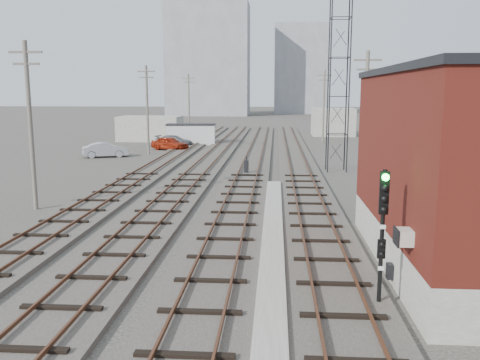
# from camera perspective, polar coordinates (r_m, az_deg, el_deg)

# --- Properties ---
(ground) EXTENTS (320.00, 320.00, 0.00)m
(ground) POSITION_cam_1_polar(r_m,az_deg,el_deg) (66.63, 3.52, 4.36)
(ground) COLOR #282621
(ground) RESTS_ON ground
(track_right) EXTENTS (3.20, 90.00, 0.39)m
(track_right) POSITION_cam_1_polar(r_m,az_deg,el_deg) (45.79, 6.40, 1.95)
(track_right) COLOR #332D28
(track_right) RESTS_ON ground
(track_mid_right) EXTENTS (3.20, 90.00, 0.39)m
(track_mid_right) POSITION_cam_1_polar(r_m,az_deg,el_deg) (45.80, 1.39, 2.01)
(track_mid_right) COLOR #332D28
(track_mid_right) RESTS_ON ground
(track_mid_left) EXTENTS (3.20, 90.00, 0.39)m
(track_mid_left) POSITION_cam_1_polar(r_m,az_deg,el_deg) (46.15, -3.58, 2.06)
(track_mid_left) COLOR #332D28
(track_mid_left) RESTS_ON ground
(track_left) EXTENTS (3.20, 90.00, 0.39)m
(track_left) POSITION_cam_1_polar(r_m,az_deg,el_deg) (46.85, -8.44, 2.08)
(track_left) COLOR #332D28
(track_left) RESTS_ON ground
(platform_curb) EXTENTS (0.90, 28.00, 0.26)m
(platform_curb) POSITION_cam_1_polar(r_m,az_deg,el_deg) (21.25, 3.67, -7.17)
(platform_curb) COLOR gray
(platform_curb) RESTS_ON ground
(brick_building) EXTENTS (6.54, 12.20, 7.22)m
(brick_building) POSITION_cam_1_polar(r_m,az_deg,el_deg) (19.77, 24.47, 1.08)
(brick_building) COLOR gray
(brick_building) RESTS_ON ground
(lattice_tower) EXTENTS (1.60, 1.60, 15.00)m
(lattice_tower) POSITION_cam_1_polar(r_m,az_deg,el_deg) (41.63, 11.03, 11.26)
(lattice_tower) COLOR black
(lattice_tower) RESTS_ON ground
(utility_pole_left_a) EXTENTS (1.80, 0.24, 9.00)m
(utility_pole_left_a) POSITION_cam_1_polar(r_m,az_deg,el_deg) (29.43, -22.50, 6.09)
(utility_pole_left_a) COLOR #595147
(utility_pole_left_a) RESTS_ON ground
(utility_pole_left_b) EXTENTS (1.80, 0.24, 9.00)m
(utility_pole_left_b) POSITION_cam_1_polar(r_m,az_deg,el_deg) (52.99, -10.37, 8.01)
(utility_pole_left_b) COLOR #595147
(utility_pole_left_b) RESTS_ON ground
(utility_pole_left_c) EXTENTS (1.80, 0.24, 9.00)m
(utility_pole_left_c) POSITION_cam_1_polar(r_m,az_deg,el_deg) (77.45, -5.76, 8.65)
(utility_pole_left_c) COLOR #595147
(utility_pole_left_c) RESTS_ON ground
(utility_pole_right_a) EXTENTS (1.80, 0.24, 9.00)m
(utility_pole_right_a) POSITION_cam_1_polar(r_m,az_deg,el_deg) (34.86, 13.91, 7.02)
(utility_pole_right_a) COLOR #595147
(utility_pole_right_a) RESTS_ON ground
(utility_pole_right_b) EXTENTS (1.80, 0.24, 9.00)m
(utility_pole_right_b) POSITION_cam_1_polar(r_m,az_deg,el_deg) (64.61, 9.38, 8.34)
(utility_pole_right_b) COLOR #595147
(utility_pole_right_b) RESTS_ON ground
(apartment_left) EXTENTS (22.00, 14.00, 30.00)m
(apartment_left) POSITION_cam_1_polar(r_m,az_deg,el_deg) (142.80, -3.55, 13.29)
(apartment_left) COLOR gray
(apartment_left) RESTS_ON ground
(apartment_right) EXTENTS (16.00, 12.00, 26.00)m
(apartment_right) POSITION_cam_1_polar(r_m,az_deg,el_deg) (156.64, 6.89, 12.20)
(apartment_right) COLOR gray
(apartment_right) RESTS_ON ground
(shed_left) EXTENTS (8.00, 5.00, 3.20)m
(shed_left) POSITION_cam_1_polar(r_m,az_deg,el_deg) (68.53, -10.04, 5.72)
(shed_left) COLOR gray
(shed_left) RESTS_ON ground
(shed_right) EXTENTS (6.00, 6.00, 4.00)m
(shed_right) POSITION_cam_1_polar(r_m,az_deg,el_deg) (76.91, 10.37, 6.44)
(shed_right) COLOR gray
(shed_right) RESTS_ON ground
(signal_mast) EXTENTS (0.40, 0.41, 4.17)m
(signal_mast) POSITION_cam_1_polar(r_m,az_deg,el_deg) (15.32, 15.71, -5.17)
(signal_mast) COLOR gray
(signal_mast) RESTS_ON ground
(switch_stand) EXTENTS (0.34, 0.34, 1.36)m
(switch_stand) POSITION_cam_1_polar(r_m,az_deg,el_deg) (39.23, 0.72, 1.48)
(switch_stand) COLOR black
(switch_stand) RESTS_ON ground
(site_trailer) EXTENTS (6.20, 3.13, 2.52)m
(site_trailer) POSITION_cam_1_polar(r_m,az_deg,el_deg) (62.65, -5.51, 5.15)
(site_trailer) COLOR silver
(site_trailer) RESTS_ON ground
(car_red) EXTENTS (4.66, 3.43, 1.48)m
(car_red) POSITION_cam_1_polar(r_m,az_deg,el_deg) (56.92, -7.88, 4.10)
(car_red) COLOR #9B240E
(car_red) RESTS_ON ground
(car_silver) EXTENTS (4.68, 3.05, 1.46)m
(car_silver) POSITION_cam_1_polar(r_m,az_deg,el_deg) (51.83, -14.86, 3.29)
(car_silver) COLOR #93959A
(car_silver) RESTS_ON ground
(car_grey) EXTENTS (4.67, 2.50, 1.29)m
(car_grey) POSITION_cam_1_polar(r_m,az_deg,el_deg) (60.87, -7.40, 4.39)
(car_grey) COLOR slate
(car_grey) RESTS_ON ground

